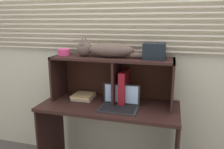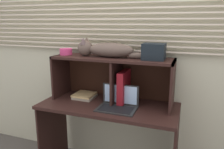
{
  "view_description": "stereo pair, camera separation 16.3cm",
  "coord_description": "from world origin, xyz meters",
  "px_view_note": "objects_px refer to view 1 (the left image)",
  "views": [
    {
      "loc": [
        0.54,
        -1.64,
        1.52
      ],
      "look_at": [
        0.0,
        0.33,
        1.03
      ],
      "focal_mm": 35.48,
      "sensor_mm": 36.0,
      "label": 1
    },
    {
      "loc": [
        0.69,
        -1.59,
        1.52
      ],
      "look_at": [
        0.0,
        0.33,
        1.03
      ],
      "focal_mm": 35.48,
      "sensor_mm": 36.0,
      "label": 2
    }
  ],
  "objects_px": {
    "cat": "(105,50)",
    "book_stack": "(84,96)",
    "small_basket": "(64,52)",
    "laptop": "(119,104)",
    "binder_upright": "(124,87)",
    "storage_box": "(154,51)"
  },
  "relations": [
    {
      "from": "cat",
      "to": "storage_box",
      "type": "relative_size",
      "value": 4.01
    },
    {
      "from": "cat",
      "to": "book_stack",
      "type": "distance_m",
      "value": 0.53
    },
    {
      "from": "cat",
      "to": "book_stack",
      "type": "height_order",
      "value": "cat"
    },
    {
      "from": "book_stack",
      "to": "small_basket",
      "type": "distance_m",
      "value": 0.48
    },
    {
      "from": "binder_upright",
      "to": "small_basket",
      "type": "relative_size",
      "value": 2.49
    },
    {
      "from": "cat",
      "to": "book_stack",
      "type": "xyz_separation_m",
      "value": [
        -0.23,
        -0.0,
        -0.48
      ]
    },
    {
      "from": "small_basket",
      "to": "storage_box",
      "type": "xyz_separation_m",
      "value": [
        0.88,
        0.0,
        0.04
      ]
    },
    {
      "from": "cat",
      "to": "laptop",
      "type": "bearing_deg",
      "value": -41.02
    },
    {
      "from": "book_stack",
      "to": "cat",
      "type": "bearing_deg",
      "value": 0.36
    },
    {
      "from": "book_stack",
      "to": "small_basket",
      "type": "xyz_separation_m",
      "value": [
        -0.19,
        0.0,
        0.44
      ]
    },
    {
      "from": "laptop",
      "to": "small_basket",
      "type": "xyz_separation_m",
      "value": [
        -0.6,
        0.15,
        0.42
      ]
    },
    {
      "from": "laptop",
      "to": "storage_box",
      "type": "relative_size",
      "value": 1.79
    },
    {
      "from": "binder_upright",
      "to": "small_basket",
      "type": "distance_m",
      "value": 0.68
    },
    {
      "from": "laptop",
      "to": "small_basket",
      "type": "height_order",
      "value": "small_basket"
    },
    {
      "from": "cat",
      "to": "storage_box",
      "type": "height_order",
      "value": "cat"
    },
    {
      "from": "cat",
      "to": "storage_box",
      "type": "distance_m",
      "value": 0.45
    },
    {
      "from": "binder_upright",
      "to": "laptop",
      "type": "bearing_deg",
      "value": -93.2
    },
    {
      "from": "cat",
      "to": "binder_upright",
      "type": "bearing_deg",
      "value": -0.0
    },
    {
      "from": "cat",
      "to": "laptop",
      "type": "distance_m",
      "value": 0.52
    },
    {
      "from": "book_stack",
      "to": "laptop",
      "type": "bearing_deg",
      "value": -20.45
    },
    {
      "from": "laptop",
      "to": "book_stack",
      "type": "xyz_separation_m",
      "value": [
        -0.41,
        0.15,
        -0.02
      ]
    },
    {
      "from": "cat",
      "to": "laptop",
      "type": "height_order",
      "value": "cat"
    }
  ]
}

